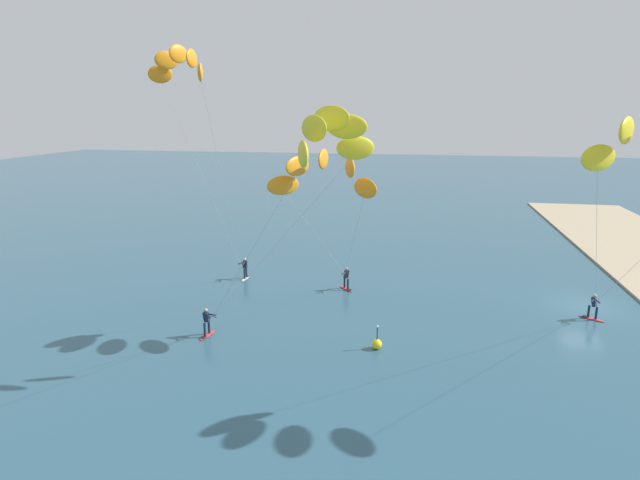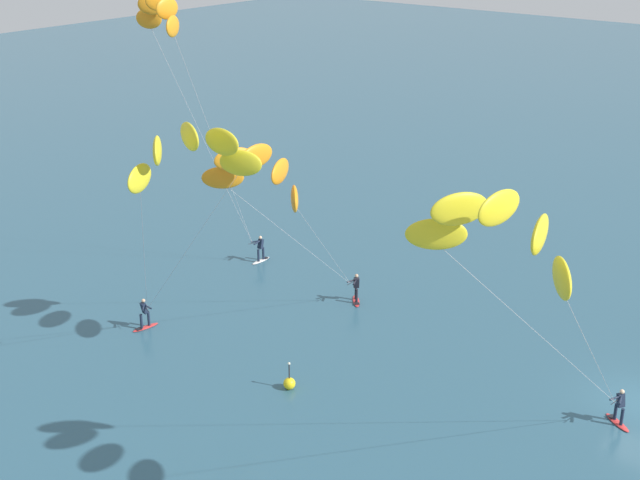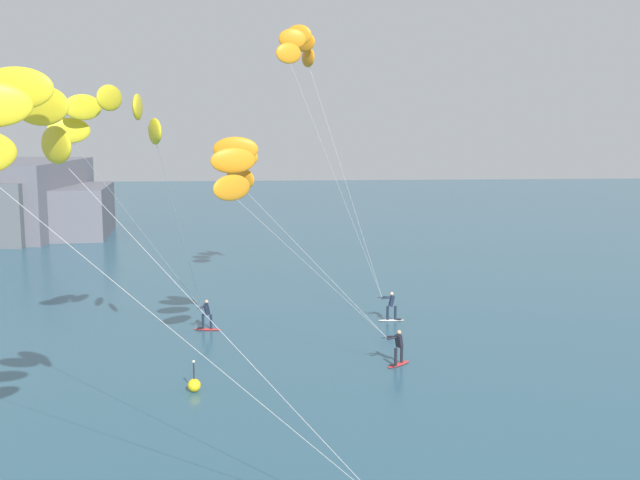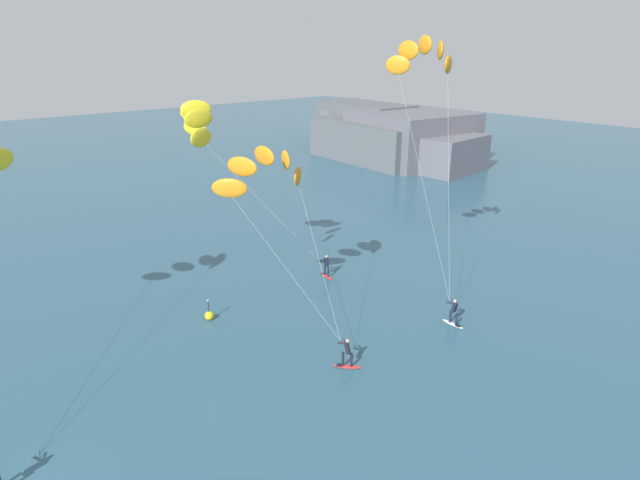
% 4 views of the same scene
% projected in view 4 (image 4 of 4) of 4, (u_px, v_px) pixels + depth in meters
% --- Properties ---
extents(kitesurfer_mid_water, '(6.90, 9.78, 12.82)m').
position_uv_depth(kitesurfer_mid_water, '(203.00, 128.00, 32.02)').
color(kitesurfer_mid_water, red).
rests_on(kitesurfer_mid_water, ground).
extents(kitesurfer_far_out, '(7.23, 4.50, 16.49)m').
position_uv_depth(kitesurfer_far_out, '(426.00, 68.00, 31.08)').
color(kitesurfer_far_out, white).
rests_on(kitesurfer_far_out, ground).
extents(kitesurfer_downwind, '(9.18, 6.27, 10.60)m').
position_uv_depth(kitesurfer_downwind, '(267.00, 175.00, 29.58)').
color(kitesurfer_downwind, red).
rests_on(kitesurfer_downwind, ground).
extents(marker_buoy, '(0.56, 0.56, 1.38)m').
position_uv_depth(marker_buoy, '(209.00, 315.00, 32.07)').
color(marker_buoy, yellow).
rests_on(marker_buoy, ground).
extents(distant_headland, '(30.64, 17.68, 7.42)m').
position_uv_depth(distant_headland, '(390.00, 137.00, 78.21)').
color(distant_headland, '#565B60').
rests_on(distant_headland, ground).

